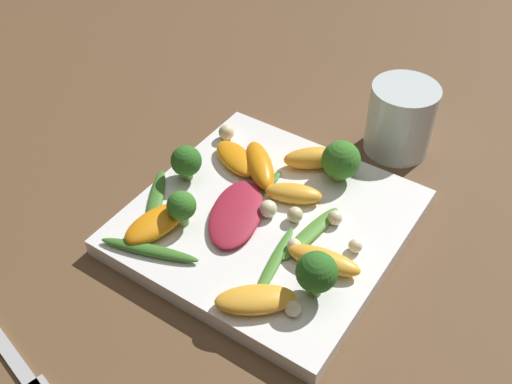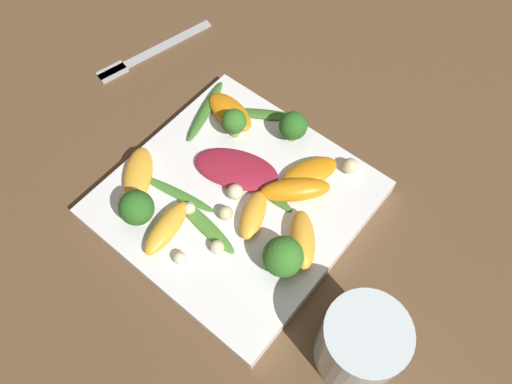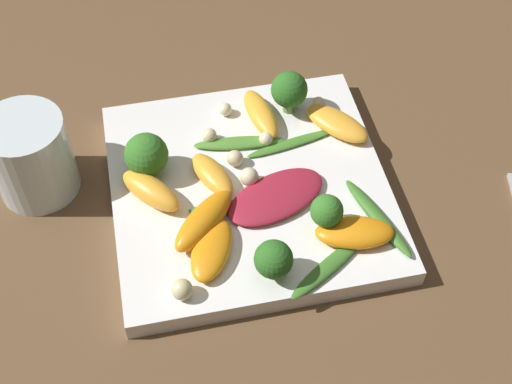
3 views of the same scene
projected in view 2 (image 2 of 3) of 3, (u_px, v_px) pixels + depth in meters
ground_plane at (236, 204)px, 0.55m from camera, size 2.40×2.40×0.00m
plate at (236, 200)px, 0.54m from camera, size 0.25×0.25×0.02m
drinking_glass at (360, 344)px, 0.43m from camera, size 0.07×0.07×0.08m
fork at (143, 55)px, 0.66m from camera, size 0.17×0.06×0.01m
radicchio_leaf_0 at (236, 169)px, 0.54m from camera, size 0.08×0.11×0.01m
orange_segment_0 at (295, 190)px, 0.52m from camera, size 0.07×0.07×0.02m
orange_segment_1 at (310, 172)px, 0.54m from camera, size 0.07×0.06×0.01m
orange_segment_2 at (230, 112)px, 0.58m from camera, size 0.05×0.07×0.02m
orange_segment_3 at (138, 174)px, 0.54m from camera, size 0.07×0.07×0.02m
orange_segment_4 at (166, 228)px, 0.50m from camera, size 0.07×0.03×0.02m
orange_segment_5 at (303, 239)px, 0.49m from camera, size 0.06×0.06×0.02m
orange_segment_6 at (253, 215)px, 0.51m from camera, size 0.06×0.04×0.02m
broccoli_floret_0 at (137, 208)px, 0.49m from camera, size 0.04×0.04×0.05m
broccoli_floret_1 at (295, 127)px, 0.55m from camera, size 0.03×0.03×0.04m
broccoli_floret_2 at (234, 122)px, 0.55m from camera, size 0.03×0.03×0.04m
broccoli_floret_3 at (283, 257)px, 0.47m from camera, size 0.04×0.04×0.04m
arugula_sprig_0 at (178, 194)px, 0.53m from camera, size 0.03×0.09×0.00m
arugula_sprig_1 at (263, 114)px, 0.58m from camera, size 0.06×0.08×0.01m
arugula_sprig_2 at (205, 225)px, 0.51m from camera, size 0.03×0.09×0.01m
arugula_sprig_3 at (263, 189)px, 0.53m from camera, size 0.02×0.08×0.00m
arugula_sprig_4 at (206, 111)px, 0.58m from camera, size 0.09×0.04×0.01m
macadamia_nut_0 at (180, 258)px, 0.49m from camera, size 0.01×0.01×0.01m
macadamia_nut_1 at (350, 166)px, 0.54m from camera, size 0.02×0.02×0.02m
macadamia_nut_2 at (226, 213)px, 0.51m from camera, size 0.02×0.02×0.02m
macadamia_nut_3 at (189, 208)px, 0.52m from camera, size 0.01×0.01×0.01m
macadamia_nut_4 at (217, 247)px, 0.49m from camera, size 0.01×0.01×0.01m
macadamia_nut_5 at (124, 199)px, 0.52m from camera, size 0.01×0.01×0.01m
macadamia_nut_6 at (236, 189)px, 0.53m from camera, size 0.02×0.02×0.02m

